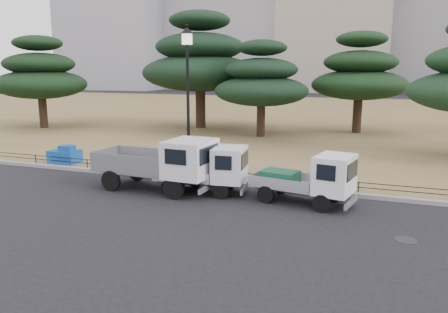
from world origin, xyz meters
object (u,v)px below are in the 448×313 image
at_px(truck_large, 161,161).
at_px(truck_kei_front, 208,170).
at_px(truck_kei_rear, 310,179).
at_px(street_lamp, 188,77).
at_px(tarp_pile, 65,156).

height_order(truck_large, truck_kei_front, truck_large).
bearing_deg(truck_kei_front, truck_kei_rear, -7.37).
distance_m(street_lamp, tarp_pile, 7.74).
bearing_deg(tarp_pile, street_lamp, -3.04).
distance_m(truck_kei_rear, street_lamp, 6.55).
relative_size(truck_large, truck_kei_rear, 1.31).
xyz_separation_m(truck_kei_rear, street_lamp, (-5.35, 1.68, 3.38)).
xyz_separation_m(truck_large, street_lamp, (0.30, 1.88, 3.15)).
bearing_deg(street_lamp, truck_kei_rear, -17.41).
height_order(truck_large, truck_kei_rear, truck_large).
height_order(truck_kei_rear, tarp_pile, truck_kei_rear).
distance_m(truck_large, street_lamp, 3.68).
xyz_separation_m(truck_large, tarp_pile, (-6.45, 2.24, -0.63)).
distance_m(truck_kei_front, tarp_pile, 8.52).
xyz_separation_m(truck_kei_rear, tarp_pile, (-12.11, 2.04, -0.39)).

